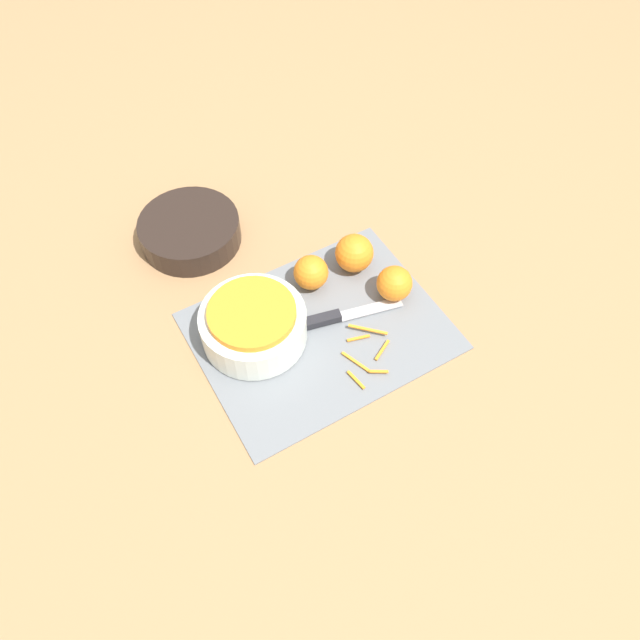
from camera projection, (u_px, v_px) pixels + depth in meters
name	position (u px, v px, depth m)	size (l,w,h in m)	color
ground_plane	(320.00, 331.00, 1.15)	(4.00, 4.00, 0.00)	#9E754C
cutting_board	(320.00, 330.00, 1.14)	(0.44, 0.34, 0.01)	slate
bowl_speckled	(253.00, 324.00, 1.10)	(0.19, 0.19, 0.08)	silver
bowl_dark	(190.00, 231.00, 1.26)	(0.20, 0.20, 0.05)	black
knife	(322.00, 320.00, 1.14)	(0.23, 0.07, 0.02)	#232328
orange_left	(393.00, 282.00, 1.16)	(0.07, 0.07, 0.07)	orange
orange_right	(311.00, 272.00, 1.18)	(0.07, 0.07, 0.07)	orange
orange_back	(354.00, 253.00, 1.20)	(0.07, 0.07, 0.07)	orange
peel_pile	(366.00, 352.00, 1.11)	(0.10, 0.12, 0.01)	orange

